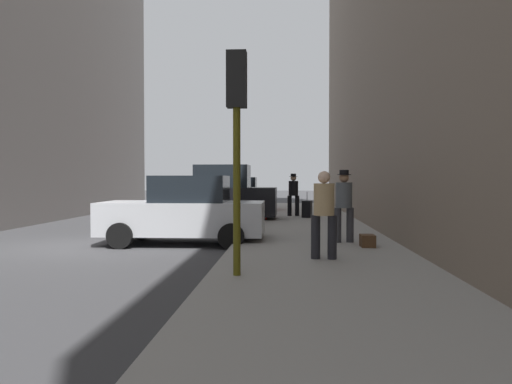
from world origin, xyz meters
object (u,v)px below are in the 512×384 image
pedestrian_in_tan_coat (324,210)px  rolling_suitcase (307,209)px  parked_silver_sedan (185,212)px  parked_red_hatchback (235,196)px  traffic_light (237,113)px  pedestrian_with_fedora (293,192)px  duffel_bag (368,241)px  pedestrian_with_beanie (344,202)px  fire_hydrant (264,210)px  parked_black_suv (219,196)px

pedestrian_in_tan_coat → rolling_suitcase: 10.49m
parked_silver_sedan → parked_red_hatchback: bearing=90.0°
traffic_light → pedestrian_with_fedora: 13.15m
traffic_light → duffel_bag: bearing=53.0°
pedestrian_in_tan_coat → traffic_light: bearing=-131.4°
pedestrian_with_fedora → rolling_suitcase: pedestrian_with_fedora is taller
pedestrian_with_beanie → parked_silver_sedan: bearing=172.4°
fire_hydrant → pedestrian_with_beanie: size_ratio=0.40×
pedestrian_with_beanie → parked_red_hatchback: bearing=107.2°
pedestrian_with_fedora → duffel_bag: bearing=-80.6°
parked_black_suv → pedestrian_with_beanie: 8.20m
traffic_light → parked_silver_sedan: bearing=110.9°
pedestrian_in_tan_coat → pedestrian_with_beanie: 2.66m
parked_silver_sedan → pedestrian_with_beanie: 4.10m
pedestrian_in_tan_coat → fire_hydrant: bearing=99.6°
pedestrian_with_fedora → parked_silver_sedan: bearing=-109.8°
pedestrian_in_tan_coat → rolling_suitcase: size_ratio=1.64×
parked_red_hatchback → pedestrian_with_fedora: bearing=-56.6°
parked_silver_sedan → rolling_suitcase: size_ratio=4.04×
rolling_suitcase → pedestrian_with_fedora: bearing=124.2°
fire_hydrant → parked_silver_sedan: bearing=-106.3°
parked_red_hatchback → traffic_light: bearing=-83.9°
traffic_light → fire_hydrant: bearing=90.3°
parked_silver_sedan → pedestrian_with_fedora: 8.67m
rolling_suitcase → pedestrian_with_beanie: bearing=-85.8°
traffic_light → pedestrian_with_fedora: traffic_light is taller
fire_hydrant → traffic_light: 11.26m
parked_black_suv → pedestrian_with_fedora: 3.33m
parked_black_suv → traffic_light: bearing=-80.8°
fire_hydrant → rolling_suitcase: rolling_suitcase is taller
traffic_light → rolling_suitcase: size_ratio=3.46×
parked_red_hatchback → traffic_light: traffic_light is taller
parked_black_suv → pedestrian_in_tan_coat: parked_black_suv is taller
pedestrian_with_fedora → pedestrian_in_tan_coat: pedestrian_with_fedora is taller
pedestrian_in_tan_coat → rolling_suitcase: (0.10, 10.47, -0.61)m
parked_black_suv → rolling_suitcase: 3.61m
pedestrian_in_tan_coat → duffel_bag: bearing=57.8°
fire_hydrant → traffic_light: traffic_light is taller
parked_black_suv → pedestrian_with_beanie: (4.06, -7.12, 0.10)m
parked_black_suv → pedestrian_in_tan_coat: 10.27m
parked_red_hatchback → fire_hydrant: 6.68m
parked_red_hatchback → traffic_light: size_ratio=1.17×
rolling_suitcase → fire_hydrant: bearing=-145.0°
rolling_suitcase → duffel_bag: (1.03, -8.68, -0.20)m
traffic_light → pedestrian_with_beanie: size_ratio=2.03×
parked_black_suv → traffic_light: traffic_light is taller
parked_silver_sedan → pedestrian_in_tan_coat: bearing=-42.6°
pedestrian_with_fedora → pedestrian_with_beanie: bearing=-82.7°
pedestrian_with_beanie → rolling_suitcase: size_ratio=1.71×
traffic_light → pedestrian_in_tan_coat: (1.53, 1.73, -1.65)m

